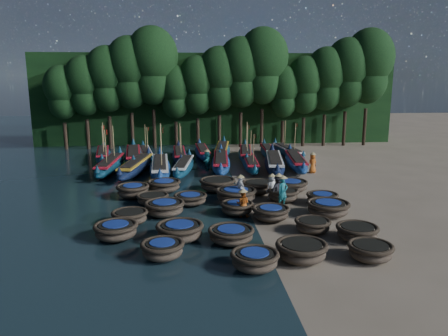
{
  "coord_description": "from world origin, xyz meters",
  "views": [
    {
      "loc": [
        -3.51,
        -26.46,
        7.62
      ],
      "look_at": [
        -0.89,
        3.1,
        1.3
      ],
      "focal_mm": 35.0,
      "sensor_mm": 36.0,
      "label": 1
    }
  ],
  "objects": [
    {
      "name": "long_boat_9",
      "position": [
        -11.06,
        13.52,
        0.53
      ],
      "size": [
        2.57,
        7.78,
        3.34
      ],
      "rotation": [
        0.0,
        0.0,
        0.16
      ],
      "color": "#0D384E",
      "rests_on": "ground"
    },
    {
      "name": "tree_10",
      "position": [
        7.0,
        20.0,
        5.97
      ],
      "size": [
        3.68,
        3.68,
        8.68
      ],
      "color": "black",
      "rests_on": "ground"
    },
    {
      "name": "fisherman_5",
      "position": [
        -1.81,
        8.39,
        0.86
      ],
      "size": [
        0.68,
        1.58,
        1.85
      ],
      "rotation": [
        0.0,
        0.0,
        4.58
      ],
      "color": "#1B6D75",
      "rests_on": "ground"
    },
    {
      "name": "fisherman_4",
      "position": [
        -0.22,
        -0.74,
        0.87
      ],
      "size": [
        0.75,
        1.01,
        1.79
      ],
      "rotation": [
        0.0,
        0.0,
        2.01
      ],
      "color": "silver",
      "rests_on": "ground"
    },
    {
      "name": "tree_6",
      "position": [
        -2.2,
        20.0,
        6.65
      ],
      "size": [
        4.09,
        4.09,
        9.65
      ],
      "color": "black",
      "rests_on": "ground"
    },
    {
      "name": "tree_12",
      "position": [
        11.6,
        20.0,
        7.32
      ],
      "size": [
        4.51,
        4.51,
        10.63
      ],
      "color": "black",
      "rests_on": "ground"
    },
    {
      "name": "tree_3",
      "position": [
        -9.1,
        20.0,
        8.0
      ],
      "size": [
        4.92,
        4.92,
        11.6
      ],
      "color": "black",
      "rests_on": "ground"
    },
    {
      "name": "long_boat_7",
      "position": [
        3.66,
        7.87,
        0.61
      ],
      "size": [
        2.93,
        9.07,
        1.61
      ],
      "rotation": [
        0.0,
        0.0,
        -0.15
      ],
      "color": "black",
      "rests_on": "ground"
    },
    {
      "name": "coracle_12",
      "position": [
        -0.74,
        -3.34,
        0.41
      ],
      "size": [
        2.22,
        2.22,
        0.71
      ],
      "rotation": [
        0.0,
        0.0,
        -0.37
      ],
      "color": "#4C3F2F",
      "rests_on": "ground"
    },
    {
      "name": "tree_5",
      "position": [
        -4.5,
        20.0,
        5.97
      ],
      "size": [
        3.68,
        3.68,
        8.68
      ],
      "color": "black",
      "rests_on": "ground"
    },
    {
      "name": "coracle_19",
      "position": [
        4.62,
        -1.79,
        0.39
      ],
      "size": [
        1.94,
        1.94,
        0.68
      ],
      "rotation": [
        0.0,
        0.0,
        -0.05
      ],
      "color": "#4C3F2F",
      "rests_on": "ground"
    },
    {
      "name": "tree_14",
      "position": [
        16.2,
        20.0,
        8.67
      ],
      "size": [
        5.34,
        5.34,
        12.58
      ],
      "color": "black",
      "rests_on": "ground"
    },
    {
      "name": "coracle_5",
      "position": [
        -6.88,
        -6.56,
        0.45
      ],
      "size": [
        2.33,
        2.33,
        0.78
      ],
      "rotation": [
        0.0,
        0.0,
        0.23
      ],
      "color": "#4C3F2F",
      "rests_on": "ground"
    },
    {
      "name": "long_boat_13",
      "position": [
        -1.94,
        14.33,
        0.51
      ],
      "size": [
        1.7,
        7.55,
        1.33
      ],
      "rotation": [
        0.0,
        0.0,
        0.05
      ],
      "color": "navy",
      "rests_on": "ground"
    },
    {
      "name": "coracle_4",
      "position": [
        4.1,
        -9.95,
        0.42
      ],
      "size": [
        1.93,
        1.93,
        0.74
      ],
      "rotation": [
        0.0,
        0.0,
        -0.09
      ],
      "color": "#4C3F2F",
      "rests_on": "ground"
    },
    {
      "name": "fisherman_6",
      "position": [
        6.48,
        6.64,
        0.85
      ],
      "size": [
        0.89,
        0.72,
        1.77
      ],
      "rotation": [
        0.0,
        0.0,
        3.47
      ],
      "color": "#B05117",
      "rests_on": "ground"
    },
    {
      "name": "long_boat_4",
      "position": [
        -3.7,
        7.7,
        0.52
      ],
      "size": [
        2.31,
        7.71,
        1.37
      ],
      "rotation": [
        0.0,
        0.0,
        -0.13
      ],
      "color": "#0D384E",
      "rests_on": "ground"
    },
    {
      "name": "tree_2",
      "position": [
        -11.4,
        20.0,
        7.32
      ],
      "size": [
        4.51,
        4.51,
        10.63
      ],
      "color": "black",
      "rests_on": "ground"
    },
    {
      "name": "coracle_23",
      "position": [
        1.12,
        0.87,
        0.48
      ],
      "size": [
        2.23,
        2.23,
        0.85
      ],
      "rotation": [
        0.0,
        0.0,
        -0.16
      ],
      "color": "#4C3F2F",
      "rests_on": "ground"
    },
    {
      "name": "long_boat_11",
      "position": [
        -7.24,
        13.95,
        0.49
      ],
      "size": [
        2.41,
        7.21,
        3.1
      ],
      "rotation": [
        0.0,
        0.0,
        0.16
      ],
      "color": "#0D384E",
      "rests_on": "ground"
    },
    {
      "name": "tree_1",
      "position": [
        -13.7,
        20.0,
        6.65
      ],
      "size": [
        4.09,
        4.09,
        9.65
      ],
      "color": "black",
      "rests_on": "ground"
    },
    {
      "name": "long_boat_1",
      "position": [
        -9.6,
        8.48,
        0.57
      ],
      "size": [
        1.93,
        8.47,
        3.6
      ],
      "rotation": [
        0.0,
        0.0,
        -0.06
      ],
      "color": "#0D384E",
      "rests_on": "ground"
    },
    {
      "name": "fisherman_2",
      "position": [
        -0.47,
        -3.76,
        0.82
      ],
      "size": [
        0.85,
        0.73,
        1.71
      ],
      "rotation": [
        0.0,
        0.0,
        2.91
      ],
      "color": "#B05117",
      "rests_on": "ground"
    },
    {
      "name": "coracle_14",
      "position": [
        4.24,
        -4.03,
        0.47
      ],
      "size": [
        2.4,
        2.4,
        0.82
      ],
      "rotation": [
        0.0,
        0.0,
        -0.08
      ],
      "color": "#4C3F2F",
      "rests_on": "ground"
    },
    {
      "name": "coracle_2",
      "position": [
        -0.86,
        -10.43,
        0.44
      ],
      "size": [
        1.98,
        1.98,
        0.76
      ],
      "rotation": [
        0.0,
        0.0,
        -0.01
      ],
      "color": "#4C3F2F",
      "rests_on": "ground"
    },
    {
      "name": "coracle_7",
      "position": [
        -1.5,
        -7.49,
        0.41
      ],
      "size": [
        2.49,
        2.49,
        0.71
      ],
      "rotation": [
        0.0,
        0.0,
        0.28
      ],
      "color": "#4C3F2F",
      "rests_on": "ground"
    },
    {
      "name": "long_boat_10",
      "position": [
        -8.16,
        12.24,
        0.61
      ],
      "size": [
        2.6,
        9.07,
        1.61
      ],
      "rotation": [
        0.0,
        0.0,
        0.11
      ],
      "color": "#0D384E",
      "rests_on": "ground"
    },
    {
      "name": "long_boat_2",
      "position": [
        -7.47,
        7.66,
        0.59
      ],
      "size": [
        2.9,
        8.63,
        1.54
      ],
      "rotation": [
        0.0,
        0.0,
        -0.16
      ],
      "color": "black",
      "rests_on": "ground"
    },
    {
      "name": "tree_11",
      "position": [
        9.3,
        20.0,
        6.65
      ],
      "size": [
        4.09,
        4.09,
        9.65
      ],
      "color": "black",
      "rests_on": "ground"
    },
    {
      "name": "coracle_16",
      "position": [
        -3.3,
        -1.22,
        0.38
      ],
      "size": [
        2.35,
        2.35,
        0.66
      ],
      "rotation": [
        0.0,
        0.0,
        0.31
      ],
      "color": "#4C3F2F",
      "rests_on": "ground"
    },
    {
      "name": "coracle_10",
      "position": [
        -6.48,
        -4.51,
        0.43
      ],
      "size": [
        2.24,
        2.24,
        0.75
      ],
      "rotation": [
        0.0,
        0.0,
        0.36
      ],
      "color": "#4C3F2F",
      "rests_on": "ground"
    },
    {
      "name": "tree_0",
      "position": [
        -16.0,
        20.0,
        5.97
      ],
      "size": [
        3.68,
        3.68,
        8.68
      ],
      "color": "black",
      "rests_on": "ground"
    },
    {
      "name": "coracle_1",
      "position": [
        -4.57,
        -9.02,
        0.44
      ],
      "size": [
        1.88,
        1.88,
        0.76
      ],
      "rotation": [
        0.0,
        0.0,
        0.05
      ],
      "color": "#4C3F2F",
      "rests_on": "ground"
    },
    {
      "name": "long_boat_3",
      "position": [
        -5.52,
        6.83,
        0.62
      ],
      "size": [
        2.08,
        9.21,
        3.92
      ],
      "rotation": [
        0.0,
        0.0,
        0.05
      ],
      "color": "navy",
      "rests_on": "ground"
    },
    {
      "name": "coracle_17",
      "position": [
        -0.51,
        -0.91,
        0.49
      ],
      "size": [
        2.52,
        2.52,
        0.84
      ],
      "rotation": [
        0.0,
        0.0,
        -0.05
      ],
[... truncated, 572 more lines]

